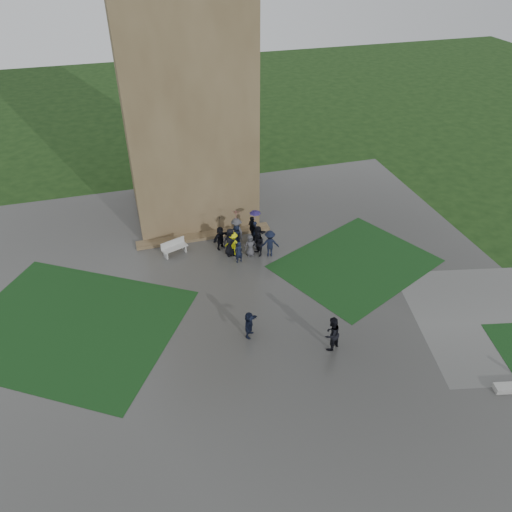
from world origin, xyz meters
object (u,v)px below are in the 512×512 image
object	(u,v)px
bench	(174,247)
tower	(183,83)
pedestrian_near	(332,334)
pedestrian_mid	(249,325)

from	to	relation	value
bench	tower	bearing A→B (deg)	49.10
bench	pedestrian_near	bearing A→B (deg)	-79.22
tower	bench	distance (m)	10.51
tower	pedestrian_near	distance (m)	18.61
pedestrian_near	tower	bearing A→B (deg)	-105.48
tower	bench	bearing A→B (deg)	-110.61
tower	pedestrian_near	bearing A→B (deg)	-75.79
bench	pedestrian_mid	xyz separation A→B (m)	(2.63, -8.49, 0.26)
tower	bench	world-z (taller)	tower
pedestrian_mid	pedestrian_near	bearing A→B (deg)	-84.35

